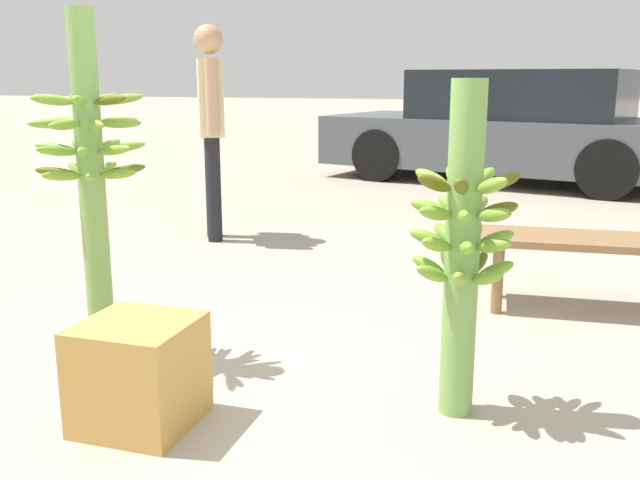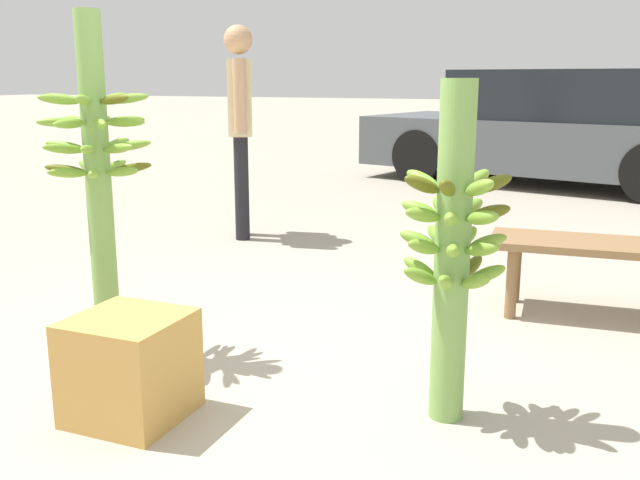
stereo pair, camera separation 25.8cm
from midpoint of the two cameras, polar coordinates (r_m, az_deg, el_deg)
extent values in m
plane|color=#A89E8C|center=(2.98, -3.14, -12.17)|extent=(80.00, 80.00, 0.00)
cylinder|color=#7AA851|center=(3.26, -15.12, 3.79)|extent=(0.11, 0.11, 1.54)
ellipsoid|color=#545914|center=(3.12, -13.86, 10.86)|extent=(0.19, 0.08, 0.06)
ellipsoid|color=#75A333|center=(3.23, -12.95, 10.97)|extent=(0.17, 0.15, 0.06)
ellipsoid|color=#75A333|center=(3.34, -13.98, 10.97)|extent=(0.04, 0.19, 0.06)
ellipsoid|color=#75A333|center=(3.37, -16.10, 10.86)|extent=(0.17, 0.15, 0.06)
ellipsoid|color=#75A333|center=(3.29, -17.84, 10.71)|extent=(0.19, 0.08, 0.06)
ellipsoid|color=#75A333|center=(3.17, -17.92, 10.64)|extent=(0.12, 0.19, 0.06)
ellipsoid|color=#75A333|center=(3.09, -16.14, 10.72)|extent=(0.12, 0.19, 0.06)
ellipsoid|color=#75A333|center=(3.37, -14.83, 9.27)|extent=(0.11, 0.19, 0.04)
ellipsoid|color=#75A333|center=(3.35, -16.95, 9.12)|extent=(0.19, 0.09, 0.04)
ellipsoid|color=#75A333|center=(3.24, -18.02, 8.94)|extent=(0.17, 0.14, 0.04)
ellipsoid|color=#75A333|center=(3.12, -17.16, 8.88)|extent=(0.05, 0.19, 0.04)
ellipsoid|color=#75A333|center=(3.09, -14.90, 8.98)|extent=(0.17, 0.15, 0.04)
ellipsoid|color=#75A333|center=(3.17, -13.09, 9.16)|extent=(0.19, 0.07, 0.04)
ellipsoid|color=#75A333|center=(3.29, -13.12, 9.29)|extent=(0.12, 0.18, 0.04)
ellipsoid|color=#75A333|center=(3.18, -17.63, 6.96)|extent=(0.12, 0.19, 0.07)
ellipsoid|color=#75A333|center=(3.10, -15.83, 6.94)|extent=(0.12, 0.19, 0.07)
ellipsoid|color=#75A333|center=(3.13, -13.61, 7.12)|extent=(0.19, 0.08, 0.07)
ellipsoid|color=#75A333|center=(3.25, -12.77, 7.36)|extent=(0.17, 0.15, 0.07)
ellipsoid|color=#75A333|center=(3.35, -13.85, 7.47)|extent=(0.04, 0.19, 0.07)
ellipsoid|color=#75A333|center=(3.38, -15.95, 7.39)|extent=(0.17, 0.15, 0.07)
ellipsoid|color=#75A333|center=(3.30, -17.62, 7.16)|extent=(0.19, 0.08, 0.07)
ellipsoid|color=#75A333|center=(3.38, -16.10, 5.66)|extent=(0.18, 0.13, 0.06)
ellipsoid|color=#545914|center=(3.30, -17.61, 5.38)|extent=(0.19, 0.10, 0.06)
ellipsoid|color=#75A333|center=(3.17, -17.37, 5.13)|extent=(0.10, 0.19, 0.06)
ellipsoid|color=#75A333|center=(3.11, -15.43, 5.10)|extent=(0.14, 0.18, 0.06)
ellipsoid|color=#75A333|center=(3.15, -13.31, 5.32)|extent=(0.19, 0.06, 0.06)
ellipsoid|color=#545914|center=(3.27, -12.72, 5.62)|extent=(0.16, 0.16, 0.06)
ellipsoid|color=#75A333|center=(3.37, -13.98, 5.76)|extent=(0.06, 0.19, 0.06)
cylinder|color=#7AA851|center=(2.64, 13.30, -1.29)|extent=(0.13, 0.13, 1.26)
ellipsoid|color=#75A333|center=(2.64, 11.04, 4.72)|extent=(0.16, 0.08, 0.10)
ellipsoid|color=#545914|center=(2.53, 11.09, 4.37)|extent=(0.15, 0.13, 0.10)
ellipsoid|color=#545914|center=(2.47, 13.12, 4.06)|extent=(0.05, 0.15, 0.10)
ellipsoid|color=#75A333|center=(2.50, 15.56, 4.03)|extent=(0.15, 0.13, 0.10)
ellipsoid|color=#545914|center=(2.61, 16.40, 4.32)|extent=(0.16, 0.08, 0.10)
ellipsoid|color=#75A333|center=(2.70, 15.15, 4.67)|extent=(0.11, 0.16, 0.10)
ellipsoid|color=#75A333|center=(2.71, 12.84, 4.84)|extent=(0.11, 0.16, 0.10)
ellipsoid|color=#545914|center=(2.64, 16.25, 2.11)|extent=(0.16, 0.10, 0.08)
ellipsoid|color=#75A333|center=(2.73, 14.73, 2.53)|extent=(0.09, 0.16, 0.08)
ellipsoid|color=#75A333|center=(2.73, 12.36, 2.67)|extent=(0.12, 0.15, 0.08)
ellipsoid|color=#75A333|center=(2.64, 10.75, 2.42)|extent=(0.15, 0.06, 0.08)
ellipsoid|color=#75A333|center=(2.54, 11.13, 1.96)|extent=(0.14, 0.14, 0.08)
ellipsoid|color=#75A333|center=(2.48, 13.40, 1.62)|extent=(0.07, 0.15, 0.08)
ellipsoid|color=#75A333|center=(2.53, 15.73, 1.70)|extent=(0.15, 0.12, 0.08)
ellipsoid|color=#75A333|center=(2.66, 10.60, 0.00)|extent=(0.15, 0.05, 0.09)
ellipsoid|color=#75A333|center=(2.55, 11.20, -0.56)|extent=(0.13, 0.15, 0.09)
ellipsoid|color=#75A333|center=(2.51, 13.54, -0.90)|extent=(0.08, 0.16, 0.09)
ellipsoid|color=#75A333|center=(2.56, 15.71, -0.72)|extent=(0.16, 0.11, 0.09)
ellipsoid|color=#75A333|center=(2.67, 16.00, -0.20)|extent=(0.16, 0.11, 0.09)
ellipsoid|color=#75A333|center=(2.75, 14.36, 0.26)|extent=(0.08, 0.16, 0.09)
ellipsoid|color=#75A333|center=(2.74, 12.03, 0.35)|extent=(0.13, 0.15, 0.09)
ellipsoid|color=#545914|center=(2.78, 12.37, -1.95)|extent=(0.11, 0.15, 0.10)
ellipsoid|color=#75A333|center=(2.70, 10.70, -2.27)|extent=(0.16, 0.07, 0.10)
ellipsoid|color=#75A333|center=(2.60, 10.86, -2.90)|extent=(0.14, 0.14, 0.10)
ellipsoid|color=#75A333|center=(2.54, 12.90, -3.36)|extent=(0.06, 0.15, 0.10)
ellipsoid|color=#75A333|center=(2.58, 15.20, -3.25)|extent=(0.15, 0.13, 0.10)
ellipsoid|color=#75A333|center=(2.68, 15.91, -2.69)|extent=(0.16, 0.09, 0.10)
ellipsoid|color=#545914|center=(2.77, 14.62, -2.12)|extent=(0.10, 0.16, 0.10)
cylinder|color=black|center=(5.63, -4.98, 4.12)|extent=(0.15, 0.15, 0.82)
cylinder|color=black|center=(5.80, -5.03, 4.39)|extent=(0.15, 0.15, 0.82)
cube|color=beige|center=(5.65, -5.14, 11.28)|extent=(0.35, 0.44, 0.58)
cylinder|color=tan|center=(5.40, -5.08, 11.36)|extent=(0.13, 0.13, 0.55)
cylinder|color=tan|center=(5.90, -5.21, 11.48)|extent=(0.13, 0.13, 0.55)
sphere|color=tan|center=(5.66, -5.24, 15.68)|extent=(0.22, 0.22, 0.22)
cube|color=olive|center=(4.09, 25.62, -0.58)|extent=(1.49, 0.52, 0.04)
cylinder|color=olive|center=(4.25, 17.07, -2.31)|extent=(0.06, 0.06, 0.38)
cylinder|color=olive|center=(3.96, 16.91, -3.40)|extent=(0.06, 0.06, 0.38)
cube|color=#4C5156|center=(9.14, 18.77, 7.29)|extent=(4.64, 2.80, 0.60)
cube|color=black|center=(9.06, 20.10, 10.88)|extent=(2.71, 2.20, 0.57)
cylinder|color=black|center=(8.90, 8.73, 6.66)|extent=(0.67, 0.35, 0.64)
cylinder|color=black|center=(10.40, 13.03, 7.37)|extent=(0.67, 0.35, 0.64)
cube|color=#C69347|center=(2.78, -12.37, -9.94)|extent=(0.40, 0.40, 0.40)
camera|label=1|loc=(0.13, -87.63, 0.54)|focal=40.00mm
camera|label=2|loc=(0.13, 92.37, -0.54)|focal=40.00mm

